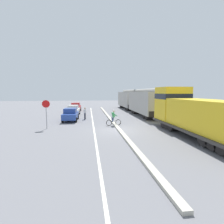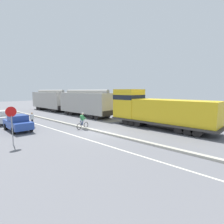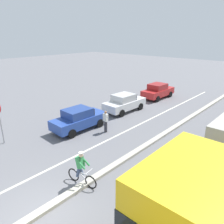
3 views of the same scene
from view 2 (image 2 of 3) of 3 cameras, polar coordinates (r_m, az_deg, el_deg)
The scene contains 11 objects.
ground_plane at distance 17.25m, azimuth -4.39°, elevation -6.56°, with size 120.00×120.00×0.00m, color slate.
median_curb at distance 21.97m, azimuth -14.95°, elevation -3.61°, with size 0.36×36.00×0.16m, color #B2AD9E.
lane_stripe at distance 20.87m, azimuth -20.58°, elevation -4.59°, with size 0.14×36.00×0.01m, color silver.
locomotive at distance 19.77m, azimuth 13.70°, elevation 0.30°, with size 3.10×11.61×4.20m.
hopper_car_lead at distance 27.84m, azimuth -8.52°, elevation 2.90°, with size 2.90×10.60×4.18m.
hopper_car_middle at distance 37.66m, azimuth -19.46°, elevation 3.64°, with size 2.90×10.60×4.18m.
parked_car_blue at distance 20.05m, azimuth -28.40°, elevation -3.10°, with size 1.94×4.25×1.62m.
parked_car_white at distance 25.19m, azimuth -32.43°, elevation -1.44°, with size 1.97×4.27×1.62m.
cyclist at distance 18.74m, azimuth -9.64°, elevation -2.99°, with size 1.70×0.53×1.71m.
stop_sign at distance 14.85m, azimuth -29.99°, elevation -1.77°, with size 0.76×0.08×2.88m.
pedestrian_by_cars at distance 21.52m, azimuth -24.61°, elevation -2.16°, with size 0.34×0.22×1.62m.
Camera 2 is at (-11.20, -12.48, 4.06)m, focal length 28.00 mm.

